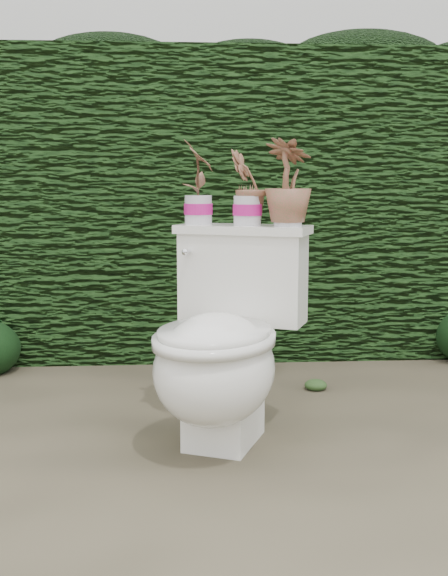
{
  "coord_description": "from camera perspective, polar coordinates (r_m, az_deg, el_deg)",
  "views": [
    {
      "loc": [
        -0.35,
        -2.52,
        0.95
      ],
      "look_at": [
        -0.17,
        0.1,
        0.55
      ],
      "focal_mm": 45.0,
      "sensor_mm": 36.0,
      "label": 1
    }
  ],
  "objects": [
    {
      "name": "house_wall",
      "position": [
        8.64,
        2.49,
        15.69
      ],
      "size": [
        8.0,
        3.5,
        4.0
      ],
      "primitive_type": "cube",
      "color": "silver",
      "rests_on": "ground"
    },
    {
      "name": "liriope_clump_2",
      "position": [
        3.6,
        1.25,
        -4.6
      ],
      "size": [
        0.31,
        0.31,
        0.24
      ],
      "primitive_type": "ellipsoid",
      "color": "black",
      "rests_on": "ground"
    },
    {
      "name": "potted_plant_center",
      "position": [
        2.71,
        1.87,
        7.79
      ],
      "size": [
        0.19,
        0.18,
        0.27
      ],
      "primitive_type": "imported",
      "rotation": [
        0.0,
        0.0,
        3.68
      ],
      "color": "#1F6326",
      "rests_on": "toilet"
    },
    {
      "name": "hedge",
      "position": [
        4.14,
        0.88,
        6.61
      ],
      "size": [
        8.0,
        1.0,
        1.6
      ],
      "primitive_type": "cube",
      "color": "#214416",
      "rests_on": "ground"
    },
    {
      "name": "toilet",
      "position": [
        2.56,
        -0.14,
        -4.78
      ],
      "size": [
        0.68,
        0.8,
        0.78
      ],
      "rotation": [
        0.0,
        0.0,
        -0.4
      ],
      "color": "white",
      "rests_on": "ground"
    },
    {
      "name": "potted_plant_right",
      "position": [
        2.67,
        5.1,
        8.15
      ],
      "size": [
        0.24,
        0.24,
        0.3
      ],
      "primitive_type": "imported",
      "rotation": [
        0.0,
        0.0,
        2.4
      ],
      "color": "#1F6326",
      "rests_on": "toilet"
    },
    {
      "name": "potted_plant_left",
      "position": [
        2.78,
        -2.06,
        8.22
      ],
      "size": [
        0.13,
        0.17,
        0.31
      ],
      "primitive_type": "imported",
      "rotation": [
        0.0,
        0.0,
        1.45
      ],
      "color": "#1F6326",
      "rests_on": "toilet"
    },
    {
      "name": "ground",
      "position": [
        2.72,
        3.72,
        -11.83
      ],
      "size": [
        60.0,
        60.0,
        0.0
      ],
      "primitive_type": "plane",
      "color": "brown",
      "rests_on": "ground"
    }
  ]
}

